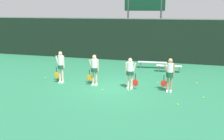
{
  "coord_description": "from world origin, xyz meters",
  "views": [
    {
      "loc": [
        3.74,
        -12.69,
        3.97
      ],
      "look_at": [
        -0.0,
        -0.04,
        0.91
      ],
      "focal_mm": 42.0,
      "sensor_mm": 36.0,
      "label": 1
    }
  ],
  "objects_px": {
    "scoreboard": "(145,5)",
    "bench_far": "(152,63)",
    "tennis_ball_0": "(178,104)",
    "bench_courtside": "(169,66)",
    "tennis_ball_4": "(203,98)",
    "tennis_ball_6": "(158,82)",
    "player_1": "(94,67)",
    "tennis_ball_5": "(45,78)",
    "tennis_ball_2": "(197,83)",
    "player_0": "(61,65)",
    "player_3": "(170,72)",
    "tennis_ball_3": "(103,90)",
    "tennis_ball_1": "(128,90)",
    "player_2": "(130,71)"
  },
  "relations": [
    {
      "from": "player_1",
      "to": "tennis_ball_2",
      "type": "relative_size",
      "value": 23.05
    },
    {
      "from": "tennis_ball_5",
      "to": "tennis_ball_2",
      "type": "bearing_deg",
      "value": 8.67
    },
    {
      "from": "bench_courtside",
      "to": "player_2",
      "type": "bearing_deg",
      "value": -113.03
    },
    {
      "from": "scoreboard",
      "to": "player_2",
      "type": "relative_size",
      "value": 3.5
    },
    {
      "from": "player_0",
      "to": "tennis_ball_6",
      "type": "relative_size",
      "value": 27.54
    },
    {
      "from": "tennis_ball_2",
      "to": "tennis_ball_5",
      "type": "xyz_separation_m",
      "value": [
        -8.57,
        -1.31,
        -0.0
      ]
    },
    {
      "from": "player_1",
      "to": "tennis_ball_2",
      "type": "distance_m",
      "value": 5.66
    },
    {
      "from": "scoreboard",
      "to": "tennis_ball_4",
      "type": "height_order",
      "value": "scoreboard"
    },
    {
      "from": "player_1",
      "to": "tennis_ball_4",
      "type": "height_order",
      "value": "player_1"
    },
    {
      "from": "bench_courtside",
      "to": "tennis_ball_0",
      "type": "distance_m",
      "value": 6.12
    },
    {
      "from": "player_2",
      "to": "tennis_ball_2",
      "type": "distance_m",
      "value": 3.93
    },
    {
      "from": "player_3",
      "to": "tennis_ball_5",
      "type": "distance_m",
      "value": 7.3
    },
    {
      "from": "tennis_ball_4",
      "to": "tennis_ball_5",
      "type": "bearing_deg",
      "value": 172.65
    },
    {
      "from": "player_3",
      "to": "tennis_ball_0",
      "type": "distance_m",
      "value": 2.09
    },
    {
      "from": "tennis_ball_3",
      "to": "bench_courtside",
      "type": "bearing_deg",
      "value": 60.12
    },
    {
      "from": "tennis_ball_6",
      "to": "tennis_ball_1",
      "type": "bearing_deg",
      "value": -122.33
    },
    {
      "from": "scoreboard",
      "to": "player_2",
      "type": "xyz_separation_m",
      "value": [
        0.75,
        -8.27,
        -3.37
      ]
    },
    {
      "from": "player_3",
      "to": "tennis_ball_2",
      "type": "height_order",
      "value": "player_3"
    },
    {
      "from": "tennis_ball_2",
      "to": "tennis_ball_5",
      "type": "relative_size",
      "value": 1.05
    },
    {
      "from": "scoreboard",
      "to": "tennis_ball_0",
      "type": "distance_m",
      "value": 11.36
    },
    {
      "from": "tennis_ball_4",
      "to": "tennis_ball_6",
      "type": "relative_size",
      "value": 1.03
    },
    {
      "from": "scoreboard",
      "to": "bench_far",
      "type": "distance_m",
      "value": 5.15
    },
    {
      "from": "scoreboard",
      "to": "bench_far",
      "type": "height_order",
      "value": "scoreboard"
    },
    {
      "from": "tennis_ball_3",
      "to": "tennis_ball_5",
      "type": "xyz_separation_m",
      "value": [
        -4.01,
        1.3,
        -0.0
      ]
    },
    {
      "from": "bench_far",
      "to": "tennis_ball_6",
      "type": "distance_m",
      "value": 3.8
    },
    {
      "from": "scoreboard",
      "to": "tennis_ball_3",
      "type": "distance_m",
      "value": 9.94
    },
    {
      "from": "bench_far",
      "to": "player_2",
      "type": "distance_m",
      "value": 5.21
    },
    {
      "from": "bench_far",
      "to": "tennis_ball_2",
      "type": "relative_size",
      "value": 27.86
    },
    {
      "from": "bench_far",
      "to": "bench_courtside",
      "type": "bearing_deg",
      "value": -40.89
    },
    {
      "from": "tennis_ball_0",
      "to": "tennis_ball_4",
      "type": "relative_size",
      "value": 1.01
    },
    {
      "from": "bench_courtside",
      "to": "tennis_ball_4",
      "type": "distance_m",
      "value": 5.22
    },
    {
      "from": "scoreboard",
      "to": "tennis_ball_6",
      "type": "bearing_deg",
      "value": -73.72
    },
    {
      "from": "bench_courtside",
      "to": "player_1",
      "type": "xyz_separation_m",
      "value": [
        -3.58,
        -4.22,
        0.6
      ]
    },
    {
      "from": "player_0",
      "to": "player_2",
      "type": "height_order",
      "value": "player_0"
    },
    {
      "from": "bench_far",
      "to": "tennis_ball_6",
      "type": "xyz_separation_m",
      "value": [
        0.82,
        -3.69,
        -0.35
      ]
    },
    {
      "from": "tennis_ball_4",
      "to": "tennis_ball_6",
      "type": "height_order",
      "value": "tennis_ball_4"
    },
    {
      "from": "player_0",
      "to": "tennis_ball_1",
      "type": "distance_m",
      "value": 4.07
    },
    {
      "from": "scoreboard",
      "to": "tennis_ball_0",
      "type": "bearing_deg",
      "value": -72.15
    },
    {
      "from": "player_0",
      "to": "player_3",
      "type": "bearing_deg",
      "value": -7.22
    },
    {
      "from": "tennis_ball_1",
      "to": "tennis_ball_4",
      "type": "distance_m",
      "value": 3.54
    },
    {
      "from": "scoreboard",
      "to": "tennis_ball_1",
      "type": "distance_m",
      "value": 9.73
    },
    {
      "from": "tennis_ball_1",
      "to": "tennis_ball_5",
      "type": "bearing_deg",
      "value": 168.84
    },
    {
      "from": "player_3",
      "to": "tennis_ball_4",
      "type": "xyz_separation_m",
      "value": [
        1.6,
        -0.58,
        -0.95
      ]
    },
    {
      "from": "scoreboard",
      "to": "player_1",
      "type": "bearing_deg",
      "value": -98.37
    },
    {
      "from": "scoreboard",
      "to": "bench_courtside",
      "type": "xyz_separation_m",
      "value": [
        2.37,
        -3.97,
        -3.95
      ]
    },
    {
      "from": "player_0",
      "to": "player_1",
      "type": "distance_m",
      "value": 1.94
    },
    {
      "from": "player_2",
      "to": "tennis_ball_6",
      "type": "distance_m",
      "value": 2.12
    },
    {
      "from": "player_2",
      "to": "tennis_ball_2",
      "type": "relative_size",
      "value": 22.45
    },
    {
      "from": "player_3",
      "to": "tennis_ball_0",
      "type": "height_order",
      "value": "player_3"
    },
    {
      "from": "player_1",
      "to": "tennis_ball_5",
      "type": "bearing_deg",
      "value": 169.68
    }
  ]
}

